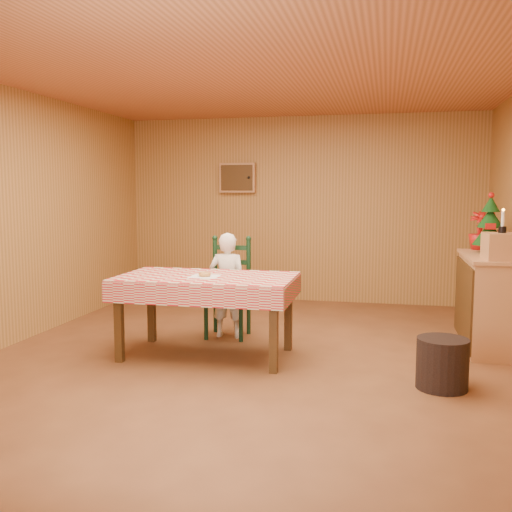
% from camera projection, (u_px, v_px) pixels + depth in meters
% --- Properties ---
extents(ground, '(6.00, 6.00, 0.00)m').
position_uv_depth(ground, '(251.00, 360.00, 5.31)').
color(ground, brown).
rests_on(ground, ground).
extents(cabin_walls, '(5.10, 6.05, 2.65)m').
position_uv_depth(cabin_walls, '(263.00, 164.00, 5.62)').
color(cabin_walls, '#A8783C').
rests_on(cabin_walls, ground).
extents(dining_table, '(1.66, 0.96, 0.77)m').
position_uv_depth(dining_table, '(206.00, 284.00, 5.36)').
color(dining_table, '#462C12').
rests_on(dining_table, ground).
extents(ladder_chair, '(0.44, 0.40, 1.08)m').
position_uv_depth(ladder_chair, '(229.00, 290.00, 6.14)').
color(ladder_chair, black).
rests_on(ladder_chair, ground).
extents(seated_child, '(0.41, 0.27, 1.12)m').
position_uv_depth(seated_child, '(228.00, 285.00, 6.08)').
color(seated_child, white).
rests_on(seated_child, ground).
extents(napkin, '(0.26, 0.26, 0.00)m').
position_uv_depth(napkin, '(205.00, 276.00, 5.30)').
color(napkin, white).
rests_on(napkin, dining_table).
extents(donut, '(0.15, 0.15, 0.04)m').
position_uv_depth(donut, '(205.00, 274.00, 5.30)').
color(donut, '#C58D46').
rests_on(donut, napkin).
extents(shelf_unit, '(0.54, 1.24, 0.93)m').
position_uv_depth(shelf_unit, '(490.00, 301.00, 5.69)').
color(shelf_unit, tan).
rests_on(shelf_unit, ground).
extents(crate, '(0.33, 0.33, 0.25)m').
position_uv_depth(crate, '(502.00, 246.00, 5.24)').
color(crate, tan).
rests_on(crate, shelf_unit).
extents(christmas_tree, '(0.34, 0.34, 0.62)m').
position_uv_depth(christmas_tree, '(490.00, 225.00, 5.85)').
color(christmas_tree, '#462C12').
rests_on(christmas_tree, shelf_unit).
extents(flower_arrangement, '(0.25, 0.25, 0.41)m').
position_uv_depth(flower_arrangement, '(480.00, 230.00, 6.16)').
color(flower_arrangement, '#AF1310').
rests_on(flower_arrangement, shelf_unit).
extents(candle_set, '(0.07, 0.07, 0.22)m').
position_uv_depth(candle_set, '(503.00, 226.00, 5.22)').
color(candle_set, black).
rests_on(candle_set, crate).
extents(storage_bin, '(0.47, 0.47, 0.40)m').
position_uv_depth(storage_bin, '(442.00, 363.00, 4.52)').
color(storage_bin, black).
rests_on(storage_bin, ground).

